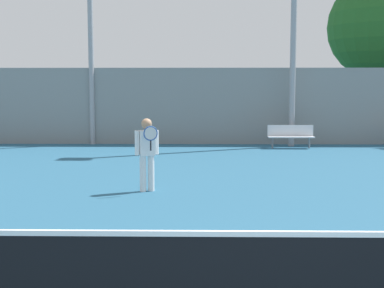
# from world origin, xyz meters

# --- Properties ---
(tennis_net) EXTENTS (12.46, 0.09, 0.99)m
(tennis_net) POSITION_xyz_m (0.00, 0.00, 0.50)
(tennis_net) COLOR #195128
(tennis_net) RESTS_ON ground_plane
(tennis_player) EXTENTS (0.51, 0.49, 1.58)m
(tennis_player) POSITION_xyz_m (-1.90, 6.68, 0.89)
(tennis_player) COLOR silver
(tennis_player) RESTS_ON ground_plane
(bench_courtside_far) EXTENTS (1.66, 0.40, 0.83)m
(bench_courtside_far) POSITION_xyz_m (2.52, 14.70, 0.51)
(bench_courtside_far) COLOR silver
(bench_courtside_far) RESTS_ON ground_plane
(back_fence) EXTENTS (25.17, 0.06, 2.95)m
(back_fence) POSITION_xyz_m (0.00, 15.98, 1.47)
(back_fence) COLOR gray
(back_fence) RESTS_ON ground_plane
(tree_dark_dense) EXTENTS (4.91, 4.91, 7.47)m
(tree_dark_dense) POSITION_xyz_m (7.71, 21.06, 5.00)
(tree_dark_dense) COLOR brown
(tree_dark_dense) RESTS_ON ground_plane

